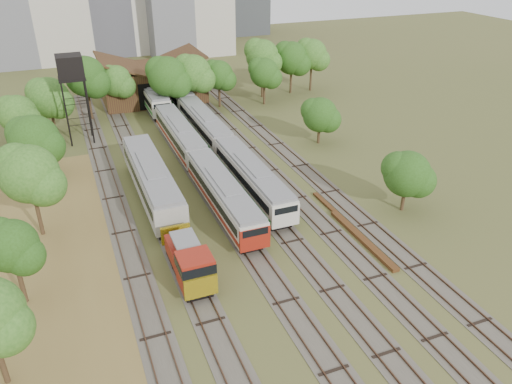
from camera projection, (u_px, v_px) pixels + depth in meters
name	position (u px, v px, depth m)	size (l,w,h in m)	color
ground	(330.00, 322.00, 36.01)	(240.00, 240.00, 0.00)	#475123
dry_grass_patch	(61.00, 315.00, 36.66)	(14.00, 60.00, 0.04)	brown
tracks	(216.00, 180.00, 56.31)	(24.60, 80.00, 0.19)	#4C473D
railcar_red_set	(199.00, 162.00, 56.47)	(2.79, 34.58, 3.44)	black
railcar_green_set	(205.00, 125.00, 66.98)	(2.79, 52.08, 3.45)	black
railcar_rear	(151.00, 96.00, 78.83)	(2.86, 16.08, 3.53)	black
shunter_locomotive	(190.00, 263.00, 39.57)	(2.64, 8.10, 3.45)	black
old_grey_coach	(152.00, 180.00, 51.56)	(3.16, 18.00, 3.91)	black
water_tower	(70.00, 69.00, 62.45)	(3.29, 3.29, 11.38)	black
rail_pile_near	(362.00, 239.00, 45.36)	(0.69, 10.32, 0.34)	#543218
rail_pile_far	(332.00, 210.00, 50.21)	(0.47, 7.57, 0.25)	#543218
maintenance_shed	(152.00, 82.00, 81.96)	(16.45, 11.55, 7.58)	#3D2116
tree_band_left	(21.00, 179.00, 44.89)	(7.52, 56.20, 8.81)	#382616
tree_band_far	(190.00, 71.00, 76.14)	(47.90, 10.57, 9.51)	#382616
tree_band_right	(318.00, 112.00, 64.07)	(5.17, 41.71, 7.42)	#382616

